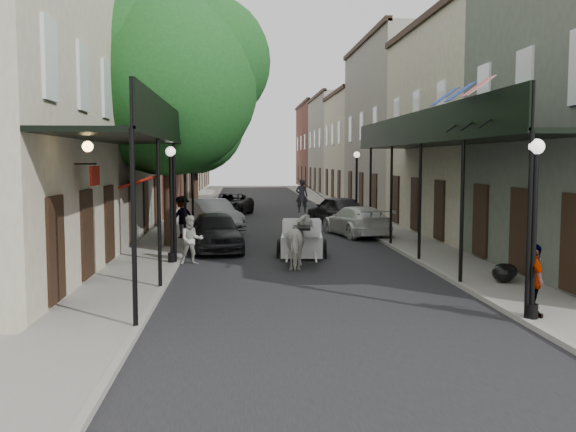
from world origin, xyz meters
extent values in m
plane|color=gray|center=(0.00, 0.00, 0.00)|extent=(140.00, 140.00, 0.00)
cube|color=black|center=(0.00, 20.00, 0.01)|extent=(8.00, 90.00, 0.01)
cube|color=gray|center=(-5.00, 20.00, 0.06)|extent=(2.20, 90.00, 0.12)
cube|color=gray|center=(5.00, 20.00, 0.06)|extent=(2.20, 90.00, 0.12)
cube|color=beige|center=(-8.60, 30.00, 5.25)|extent=(5.00, 80.00, 10.50)
cube|color=gray|center=(8.60, 30.00, 5.25)|extent=(5.00, 80.00, 10.50)
cube|color=black|center=(-5.00, 7.00, 4.00)|extent=(2.20, 18.00, 0.12)
cube|color=black|center=(-3.95, 7.00, 4.50)|extent=(0.06, 18.00, 1.00)
cylinder|color=black|center=(-4.00, -2.00, 2.12)|extent=(0.10, 0.10, 4.00)
cylinder|color=black|center=(-4.00, 6.00, 2.12)|extent=(0.10, 0.10, 4.00)
cylinder|color=black|center=(-4.00, 14.00, 2.12)|extent=(0.10, 0.10, 4.00)
cube|color=black|center=(5.00, 7.00, 4.00)|extent=(2.20, 18.00, 0.12)
cube|color=black|center=(3.95, 7.00, 4.50)|extent=(0.06, 18.00, 1.00)
cylinder|color=black|center=(4.00, -2.00, 2.12)|extent=(0.10, 0.10, 4.00)
cylinder|color=black|center=(4.00, 6.00, 2.12)|extent=(0.10, 0.10, 4.00)
cylinder|color=black|center=(4.00, 14.00, 2.12)|extent=(0.10, 0.10, 4.00)
cylinder|color=#382619|center=(-4.60, 10.00, 2.92)|extent=(0.44, 0.44, 5.60)
sphere|color=#174818|center=(-4.60, 10.00, 6.20)|extent=(6.80, 6.80, 6.80)
sphere|color=#174818|center=(-3.24, 10.60, 7.20)|extent=(5.10, 5.10, 5.10)
cylinder|color=#382619|center=(-4.60, 24.00, 2.64)|extent=(0.44, 0.44, 5.04)
sphere|color=#174818|center=(-4.60, 24.00, 5.58)|extent=(6.00, 6.00, 6.00)
sphere|color=#174818|center=(-3.40, 24.60, 6.48)|extent=(4.50, 4.50, 4.50)
cylinder|color=black|center=(4.10, -2.00, 0.27)|extent=(0.28, 0.28, 0.30)
cylinder|color=black|center=(4.10, -2.00, 1.82)|extent=(0.12, 0.12, 3.40)
sphere|color=white|center=(4.10, -2.00, 3.67)|extent=(0.32, 0.32, 0.32)
cylinder|color=black|center=(-4.10, 6.00, 0.27)|extent=(0.28, 0.28, 0.30)
cylinder|color=black|center=(-4.10, 6.00, 1.82)|extent=(0.12, 0.12, 3.40)
sphere|color=white|center=(-4.10, 6.00, 3.67)|extent=(0.32, 0.32, 0.32)
cylinder|color=black|center=(4.10, 18.00, 0.27)|extent=(0.28, 0.28, 0.30)
cylinder|color=black|center=(4.10, 18.00, 1.82)|extent=(0.12, 0.12, 3.40)
sphere|color=white|center=(4.10, 18.00, 3.67)|extent=(0.32, 0.32, 0.32)
imported|color=silver|center=(0.01, 5.30, 0.83)|extent=(1.09, 2.04, 1.66)
torus|color=black|center=(-0.51, 8.28, 0.62)|extent=(0.22, 1.30, 1.30)
torus|color=black|center=(1.13, 8.11, 0.62)|extent=(0.22, 1.30, 1.30)
torus|color=black|center=(-0.45, 6.86, 0.32)|extent=(0.14, 0.68, 0.67)
torus|color=black|center=(0.79, 6.73, 0.32)|extent=(0.14, 0.68, 0.67)
cube|color=silver|center=(0.29, 8.00, 1.06)|extent=(1.58, 1.94, 0.70)
cube|color=silver|center=(0.18, 6.95, 1.56)|extent=(1.26, 0.67, 0.12)
cube|color=silver|center=(0.16, 6.70, 1.86)|extent=(1.21, 0.22, 0.50)
imported|color=black|center=(0.18, 6.95, 2.18)|extent=(0.44, 0.31, 1.13)
imported|color=#9F9F96|center=(-3.50, 6.21, 0.80)|extent=(0.91, 0.79, 1.61)
imported|color=gray|center=(-4.35, 12.48, 1.01)|extent=(1.31, 1.22, 1.77)
imported|color=gray|center=(4.20, -1.88, 0.89)|extent=(0.47, 0.94, 1.54)
imported|color=black|center=(-2.81, 9.24, 0.75)|extent=(2.29, 4.56, 1.49)
imported|color=gray|center=(-3.27, 15.90, 0.77)|extent=(3.34, 4.94, 1.54)
imported|color=black|center=(-2.60, 24.57, 0.69)|extent=(3.39, 5.40, 1.39)
imported|color=silver|center=(3.29, 13.56, 0.68)|extent=(2.84, 4.95, 1.35)
imported|color=black|center=(3.22, 19.00, 0.76)|extent=(3.11, 4.83, 1.53)
ellipsoid|color=black|center=(5.13, 1.84, 0.38)|extent=(0.61, 0.61, 0.52)
ellipsoid|color=black|center=(5.43, 2.29, 0.33)|extent=(0.54, 0.54, 0.43)
camera|label=1|loc=(-1.93, -14.66, 3.40)|focal=40.00mm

